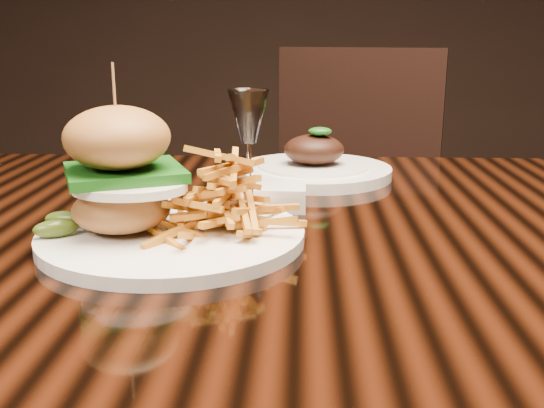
{
  "coord_description": "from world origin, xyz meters",
  "views": [
    {
      "loc": [
        -0.03,
        -0.81,
        0.99
      ],
      "look_at": [
        -0.06,
        -0.14,
        0.81
      ],
      "focal_mm": 42.0,
      "sensor_mm": 36.0,
      "label": 1
    }
  ],
  "objects_px": {
    "dining_table": "(325,275)",
    "chair_far": "(350,203)",
    "burger_plate": "(169,195)",
    "far_dish": "(314,167)",
    "wine_glass": "(249,121)"
  },
  "relations": [
    {
      "from": "dining_table",
      "to": "chair_far",
      "type": "relative_size",
      "value": 1.68
    },
    {
      "from": "wine_glass",
      "to": "chair_far",
      "type": "height_order",
      "value": "chair_far"
    },
    {
      "from": "burger_plate",
      "to": "far_dish",
      "type": "xyz_separation_m",
      "value": [
        0.17,
        0.36,
        -0.04
      ]
    },
    {
      "from": "dining_table",
      "to": "burger_plate",
      "type": "height_order",
      "value": "burger_plate"
    },
    {
      "from": "wine_glass",
      "to": "chair_far",
      "type": "bearing_deg",
      "value": 75.27
    },
    {
      "from": "chair_far",
      "to": "dining_table",
      "type": "bearing_deg",
      "value": -82.21
    },
    {
      "from": "dining_table",
      "to": "burger_plate",
      "type": "distance_m",
      "value": 0.25
    },
    {
      "from": "chair_far",
      "to": "far_dish",
      "type": "bearing_deg",
      "value": -85.93
    },
    {
      "from": "dining_table",
      "to": "wine_glass",
      "type": "relative_size",
      "value": 9.85
    },
    {
      "from": "dining_table",
      "to": "chair_far",
      "type": "distance_m",
      "value": 0.9
    },
    {
      "from": "dining_table",
      "to": "far_dish",
      "type": "height_order",
      "value": "far_dish"
    },
    {
      "from": "dining_table",
      "to": "far_dish",
      "type": "bearing_deg",
      "value": 92.54
    },
    {
      "from": "dining_table",
      "to": "far_dish",
      "type": "relative_size",
      "value": 6.04
    },
    {
      "from": "burger_plate",
      "to": "chair_far",
      "type": "distance_m",
      "value": 1.06
    },
    {
      "from": "burger_plate",
      "to": "chair_far",
      "type": "height_order",
      "value": "burger_plate"
    }
  ]
}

